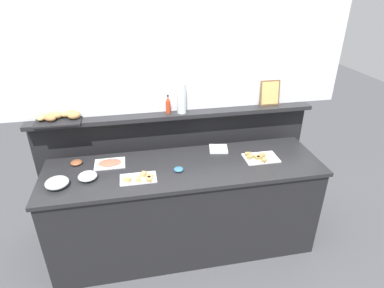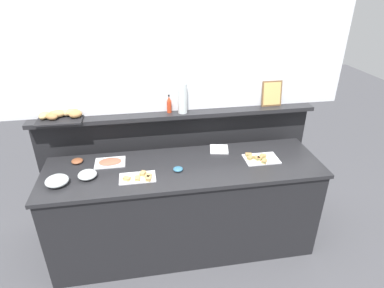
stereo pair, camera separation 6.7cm
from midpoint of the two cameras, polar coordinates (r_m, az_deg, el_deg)
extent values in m
plane|color=#4C4C51|center=(3.84, -2.05, -11.11)|extent=(12.00, 12.00, 0.00)
cube|color=black|center=(3.10, -0.67, -11.53)|extent=(2.40, 0.67, 0.89)
cube|color=#232326|center=(2.83, -0.72, -4.25)|extent=(2.44, 0.71, 0.03)
cube|color=black|center=(3.44, -2.07, -3.92)|extent=(2.74, 0.08, 1.20)
cube|color=#232326|center=(3.12, -2.14, 5.41)|extent=(2.74, 0.22, 0.04)
cube|color=white|center=(2.99, -2.57, 18.38)|extent=(3.34, 0.08, 1.36)
cube|color=silver|center=(3.00, 12.81, -2.59)|extent=(0.31, 0.21, 0.01)
cube|color=#B7844C|center=(2.93, 13.32, -3.12)|extent=(0.07, 0.07, 0.01)
cube|color=#66994C|center=(2.93, 13.33, -2.98)|extent=(0.07, 0.07, 0.01)
cube|color=#B7844C|center=(2.92, 13.35, -2.85)|extent=(0.07, 0.07, 0.01)
cube|color=#B7844C|center=(2.97, 12.61, -2.57)|extent=(0.07, 0.07, 0.01)
cube|color=#66994C|center=(2.97, 12.63, -2.44)|extent=(0.07, 0.07, 0.01)
cube|color=#B7844C|center=(2.97, 12.64, -2.30)|extent=(0.07, 0.07, 0.01)
cube|color=#B7844C|center=(2.96, 10.92, -2.55)|extent=(0.07, 0.07, 0.01)
cube|color=#66994C|center=(2.96, 10.93, -2.42)|extent=(0.07, 0.07, 0.01)
cube|color=#B7844C|center=(2.95, 10.94, -2.28)|extent=(0.07, 0.07, 0.01)
cube|color=#B7844C|center=(3.01, 13.11, -2.20)|extent=(0.07, 0.06, 0.01)
cube|color=#66994C|center=(3.01, 13.13, -2.07)|extent=(0.07, 0.06, 0.01)
cube|color=#B7844C|center=(3.01, 13.15, -1.94)|extent=(0.07, 0.06, 0.01)
cube|color=#B7844C|center=(2.97, 12.04, -2.58)|extent=(0.06, 0.07, 0.01)
cube|color=#66994C|center=(2.96, 12.06, -2.45)|extent=(0.06, 0.07, 0.01)
cube|color=#B7844C|center=(2.96, 12.07, -2.31)|extent=(0.06, 0.07, 0.01)
cube|color=#B7844C|center=(3.00, 10.63, -2.04)|extent=(0.06, 0.05, 0.01)
cube|color=#66994C|center=(3.00, 10.64, -1.90)|extent=(0.06, 0.05, 0.01)
cube|color=#B7844C|center=(3.00, 10.65, -1.77)|extent=(0.06, 0.05, 0.01)
cube|color=silver|center=(2.69, -8.95, -5.93)|extent=(0.30, 0.17, 0.01)
cube|color=tan|center=(2.66, -8.93, -6.16)|extent=(0.04, 0.06, 0.01)
cube|color=#E5C666|center=(2.65, -8.95, -6.02)|extent=(0.04, 0.06, 0.01)
cube|color=tan|center=(2.65, -8.96, -5.87)|extent=(0.04, 0.06, 0.01)
cube|color=tan|center=(2.67, -10.79, -6.20)|extent=(0.07, 0.06, 0.01)
cube|color=#E5C666|center=(2.66, -10.80, -6.05)|extent=(0.07, 0.06, 0.01)
cube|color=tan|center=(2.66, -10.82, -5.91)|extent=(0.07, 0.06, 0.01)
cube|color=tan|center=(2.67, -7.05, -5.81)|extent=(0.06, 0.07, 0.01)
cube|color=#E5C666|center=(2.67, -7.06, -5.67)|extent=(0.06, 0.07, 0.01)
cube|color=tan|center=(2.66, -7.07, -5.52)|extent=(0.06, 0.07, 0.01)
cube|color=tan|center=(2.64, -6.99, -6.24)|extent=(0.05, 0.06, 0.01)
cube|color=#E5C666|center=(2.64, -7.00, -6.10)|extent=(0.05, 0.06, 0.01)
cube|color=tan|center=(2.63, -7.00, -5.95)|extent=(0.05, 0.06, 0.01)
cube|color=tan|center=(2.71, -8.00, -5.33)|extent=(0.06, 0.07, 0.01)
cube|color=#E5C666|center=(2.71, -8.02, -5.18)|extent=(0.06, 0.07, 0.01)
cube|color=tan|center=(2.70, -8.03, -5.04)|extent=(0.06, 0.07, 0.01)
cube|color=silver|center=(2.95, -13.69, -3.23)|extent=(0.27, 0.19, 0.01)
ellipsoid|color=#D1664C|center=(2.94, -13.72, -3.04)|extent=(0.20, 0.13, 0.01)
ellipsoid|color=silver|center=(2.78, -17.42, -5.21)|extent=(0.15, 0.15, 0.06)
ellipsoid|color=white|center=(2.78, -17.39, -5.40)|extent=(0.12, 0.12, 0.04)
ellipsoid|color=silver|center=(2.77, -22.22, -6.06)|extent=(0.18, 0.18, 0.07)
ellipsoid|color=#BF4C3F|center=(2.78, -22.17, -6.28)|extent=(0.14, 0.14, 0.04)
ellipsoid|color=brown|center=(3.03, -19.12, -2.87)|extent=(0.10, 0.10, 0.04)
ellipsoid|color=teal|center=(2.75, -1.80, -4.47)|extent=(0.08, 0.08, 0.03)
cube|color=white|center=(3.09, 5.44, -0.92)|extent=(0.20, 0.20, 0.02)
cylinder|color=red|center=(3.07, -3.45, 6.62)|extent=(0.04, 0.04, 0.12)
cone|color=red|center=(3.05, -3.49, 8.03)|extent=(0.04, 0.04, 0.04)
cylinder|color=black|center=(3.04, -3.50, 8.57)|extent=(0.02, 0.02, 0.02)
cube|color=black|center=(3.14, -21.79, 4.08)|extent=(0.40, 0.26, 0.02)
ellipsoid|color=tan|center=(3.16, -22.08, 5.03)|extent=(0.14, 0.12, 0.07)
ellipsoid|color=#B7844C|center=(3.16, -19.52, 5.38)|extent=(0.14, 0.14, 0.06)
ellipsoid|color=#B7844C|center=(3.10, -19.37, 5.01)|extent=(0.14, 0.13, 0.06)
ellipsoid|color=#AD7A47|center=(3.13, -23.09, 4.52)|extent=(0.15, 0.14, 0.06)
ellipsoid|color=tan|center=(3.19, -24.22, 4.69)|extent=(0.10, 0.16, 0.06)
ellipsoid|color=tan|center=(3.16, -19.94, 5.43)|extent=(0.16, 0.17, 0.07)
ellipsoid|color=tan|center=(3.21, -22.42, 5.27)|extent=(0.15, 0.11, 0.07)
ellipsoid|color=tan|center=(3.17, -20.68, 5.30)|extent=(0.10, 0.12, 0.06)
cube|color=brown|center=(3.32, 14.54, 8.65)|extent=(0.20, 0.05, 0.25)
cube|color=#E0B766|center=(3.32, 14.59, 8.63)|extent=(0.17, 0.04, 0.22)
cylinder|color=silver|center=(3.04, -1.06, 8.13)|extent=(0.09, 0.09, 0.29)
camera|label=1|loc=(0.03, -89.33, 0.35)|focal=30.05mm
camera|label=2|loc=(0.03, 90.67, -0.35)|focal=30.05mm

